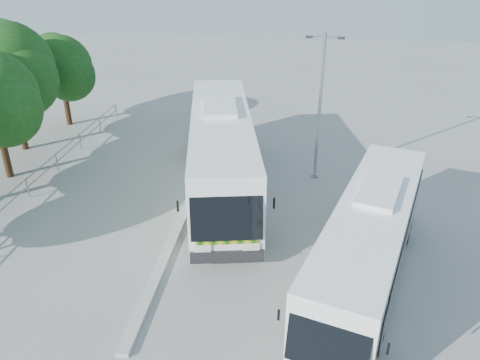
# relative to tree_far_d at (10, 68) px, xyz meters

# --- Properties ---
(ground) EXTENTS (100.00, 100.00, 0.00)m
(ground) POSITION_rel_tree_far_d_xyz_m (13.31, -8.80, -4.82)
(ground) COLOR #9D9D98
(ground) RESTS_ON ground
(kerb_divider) EXTENTS (0.40, 16.00, 0.15)m
(kerb_divider) POSITION_rel_tree_far_d_xyz_m (11.01, -6.80, -4.74)
(kerb_divider) COLOR #B2B2AD
(kerb_divider) RESTS_ON ground
(railing) EXTENTS (0.06, 22.00, 1.00)m
(railing) POSITION_rel_tree_far_d_xyz_m (3.31, -4.80, -4.08)
(railing) COLOR gray
(railing) RESTS_ON ground
(tree_far_d) EXTENTS (5.62, 5.30, 7.33)m
(tree_far_d) POSITION_rel_tree_far_d_xyz_m (0.00, 0.00, 0.00)
(tree_far_d) COLOR #382314
(tree_far_d) RESTS_ON ground
(tree_far_e) EXTENTS (4.54, 4.28, 5.92)m
(tree_far_e) POSITION_rel_tree_far_d_xyz_m (0.68, 4.50, -0.93)
(tree_far_e) COLOR #382314
(tree_far_e) RESTS_ON ground
(coach_main) EXTENTS (5.03, 13.78, 3.75)m
(coach_main) POSITION_rel_tree_far_d_xyz_m (12.32, -3.81, -2.76)
(coach_main) COLOR white
(coach_main) RESTS_ON ground
(coach_adjacent) EXTENTS (5.54, 11.17, 3.07)m
(coach_adjacent) POSITION_rel_tree_far_d_xyz_m (18.40, -10.37, -3.14)
(coach_adjacent) COLOR white
(coach_adjacent) RESTS_ON ground
(lamppost) EXTENTS (1.78, 0.38, 7.28)m
(lamppost) POSITION_rel_tree_far_d_xyz_m (16.91, -1.99, -0.80)
(lamppost) COLOR #97999F
(lamppost) RESTS_ON ground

